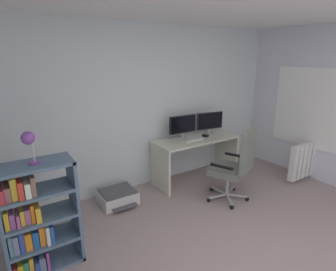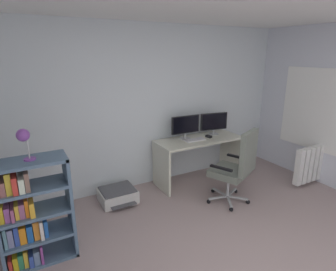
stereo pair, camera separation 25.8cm
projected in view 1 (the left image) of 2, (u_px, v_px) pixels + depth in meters
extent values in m
cube|color=silver|center=(141.00, 108.00, 4.36)|extent=(5.14, 0.10, 2.55)
cube|color=white|center=(319.00, 110.00, 4.58)|extent=(0.01, 1.54, 1.26)
cube|color=white|center=(319.00, 110.00, 4.58)|extent=(0.02, 1.62, 1.34)
cube|color=beige|center=(196.00, 139.00, 4.62)|extent=(1.45, 0.58, 0.04)
cube|color=beige|center=(160.00, 169.00, 4.36)|extent=(0.04, 0.56, 0.71)
cube|color=beige|center=(226.00, 152.00, 5.10)|extent=(0.04, 0.56, 0.71)
cylinder|color=#B2B5B7|center=(183.00, 138.00, 4.59)|extent=(0.18, 0.18, 0.01)
cylinder|color=#B2B5B7|center=(183.00, 135.00, 4.57)|extent=(0.03, 0.03, 0.10)
cube|color=black|center=(183.00, 124.00, 4.52)|extent=(0.50, 0.05, 0.29)
cube|color=black|center=(183.00, 124.00, 4.50)|extent=(0.46, 0.02, 0.26)
cylinder|color=#B2B5B7|center=(209.00, 133.00, 4.89)|extent=(0.18, 0.18, 0.01)
cylinder|color=#B2B5B7|center=(209.00, 130.00, 4.88)|extent=(0.03, 0.03, 0.09)
cube|color=black|center=(210.00, 121.00, 4.83)|extent=(0.49, 0.12, 0.29)
cube|color=black|center=(210.00, 121.00, 4.81)|extent=(0.45, 0.08, 0.27)
cube|color=silver|center=(192.00, 139.00, 4.52)|extent=(0.34, 0.14, 0.02)
cube|color=black|center=(205.00, 136.00, 4.69)|extent=(0.08, 0.11, 0.03)
cube|color=#B7BABC|center=(230.00, 190.00, 4.30)|extent=(0.29, 0.15, 0.02)
sphere|color=black|center=(234.00, 189.00, 4.43)|extent=(0.06, 0.06, 0.06)
cube|color=#B7BABC|center=(219.00, 190.00, 4.29)|extent=(0.06, 0.30, 0.02)
sphere|color=black|center=(212.00, 189.00, 4.41)|extent=(0.06, 0.06, 0.06)
cube|color=#B7BABC|center=(218.00, 196.00, 4.13)|extent=(0.30, 0.09, 0.02)
sphere|color=black|center=(209.00, 200.00, 4.09)|extent=(0.06, 0.06, 0.06)
cube|color=#B7BABC|center=(229.00, 199.00, 4.03)|extent=(0.18, 0.28, 0.02)
sphere|color=black|center=(232.00, 207.00, 3.90)|extent=(0.06, 0.06, 0.06)
cube|color=#B7BABC|center=(237.00, 195.00, 4.14)|extent=(0.22, 0.24, 0.02)
sphere|color=black|center=(247.00, 199.00, 4.11)|extent=(0.06, 0.06, 0.06)
cylinder|color=#B7BABC|center=(227.00, 184.00, 4.13)|extent=(0.04, 0.04, 0.34)
cube|color=slate|center=(228.00, 170.00, 4.07)|extent=(0.64, 0.63, 0.10)
cube|color=slate|center=(248.00, 151.00, 3.83)|extent=(0.44, 0.25, 0.60)
cube|color=black|center=(222.00, 167.00, 3.81)|extent=(0.17, 0.31, 0.03)
cube|color=black|center=(235.00, 155.00, 4.24)|extent=(0.17, 0.31, 0.03)
cube|color=slate|center=(2.00, 228.00, 2.57)|extent=(0.03, 0.36, 1.12)
cube|color=slate|center=(75.00, 207.00, 2.91)|extent=(0.03, 0.36, 1.12)
cube|color=slate|center=(33.00, 165.00, 2.59)|extent=(0.70, 0.36, 0.03)
cube|color=slate|center=(48.00, 262.00, 2.89)|extent=(0.70, 0.36, 0.03)
cube|color=slate|center=(44.00, 240.00, 2.82)|extent=(0.64, 0.36, 0.03)
cube|color=slate|center=(41.00, 216.00, 2.74)|extent=(0.64, 0.36, 0.03)
cube|color=slate|center=(37.00, 192.00, 2.66)|extent=(0.64, 0.36, 0.03)
cube|color=#BA302B|center=(15.00, 267.00, 2.72)|extent=(0.03, 0.29, 0.14)
cube|color=gold|center=(20.00, 265.00, 2.74)|extent=(0.04, 0.26, 0.15)
cube|color=#307F52|center=(25.00, 262.00, 2.76)|extent=(0.05, 0.26, 0.16)
cube|color=gold|center=(30.00, 260.00, 2.78)|extent=(0.04, 0.25, 0.18)
cube|color=#31489B|center=(36.00, 260.00, 2.81)|extent=(0.04, 0.31, 0.13)
cube|color=#677FA2|center=(41.00, 257.00, 2.84)|extent=(0.06, 0.29, 0.15)
cube|color=#8D4192|center=(46.00, 253.00, 2.85)|extent=(0.03, 0.32, 0.20)
cube|color=#6090A1|center=(10.00, 240.00, 2.62)|extent=(0.03, 0.26, 0.21)
cube|color=#767CA6|center=(15.00, 239.00, 2.65)|extent=(0.05, 0.26, 0.19)
cube|color=#3048A3|center=(21.00, 236.00, 2.69)|extent=(0.04, 0.28, 0.20)
cube|color=orange|center=(27.00, 236.00, 2.72)|extent=(0.06, 0.28, 0.18)
cube|color=#1E54A3|center=(34.00, 234.00, 2.75)|extent=(0.05, 0.28, 0.18)
cube|color=orange|center=(41.00, 231.00, 2.77)|extent=(0.05, 0.25, 0.20)
cube|color=silver|center=(45.00, 229.00, 2.80)|extent=(0.03, 0.32, 0.20)
cube|color=#245AB0|center=(50.00, 228.00, 2.83)|extent=(0.04, 0.27, 0.18)
cube|color=gold|center=(6.00, 216.00, 2.56)|extent=(0.04, 0.26, 0.17)
cube|color=#904C8D|center=(12.00, 216.00, 2.58)|extent=(0.05, 0.25, 0.15)
cube|color=#A0507C|center=(17.00, 216.00, 2.60)|extent=(0.03, 0.28, 0.13)
cube|color=gold|center=(21.00, 213.00, 2.64)|extent=(0.04, 0.26, 0.15)
cube|color=#96567D|center=(26.00, 212.00, 2.66)|extent=(0.05, 0.26, 0.15)
cube|color=orange|center=(31.00, 209.00, 2.68)|extent=(0.03, 0.27, 0.18)
cube|color=gold|center=(36.00, 209.00, 2.69)|extent=(0.05, 0.30, 0.15)
cube|color=#B8313D|center=(1.00, 192.00, 2.49)|extent=(0.04, 0.32, 0.13)
cube|color=#895755|center=(7.00, 190.00, 2.51)|extent=(0.05, 0.27, 0.14)
cube|color=gold|center=(13.00, 185.00, 2.52)|extent=(0.05, 0.25, 0.21)
cube|color=red|center=(19.00, 186.00, 2.56)|extent=(0.04, 0.32, 0.17)
cube|color=silver|center=(26.00, 185.00, 2.60)|extent=(0.05, 0.32, 0.14)
cube|color=#7E5F52|center=(31.00, 182.00, 2.61)|extent=(0.04, 0.29, 0.19)
cylinder|color=#7C409A|center=(35.00, 163.00, 2.59)|extent=(0.11, 0.11, 0.02)
cylinder|color=silver|center=(33.00, 152.00, 2.56)|extent=(0.01, 0.01, 0.20)
sphere|color=#7C409A|center=(28.00, 138.00, 2.50)|extent=(0.12, 0.12, 0.12)
cube|color=silver|center=(118.00, 197.00, 4.05)|extent=(0.51, 0.43, 0.18)
cube|color=#4C4C51|center=(117.00, 191.00, 4.02)|extent=(0.47, 0.40, 0.02)
cube|color=#4C4C51|center=(125.00, 207.00, 3.86)|extent=(0.36, 0.10, 0.01)
cube|color=white|center=(293.00, 164.00, 4.55)|extent=(0.09, 0.10, 0.60)
cube|color=white|center=(298.00, 163.00, 4.61)|extent=(0.09, 0.10, 0.60)
cube|color=white|center=(302.00, 161.00, 4.68)|extent=(0.09, 0.10, 0.60)
cube|color=white|center=(306.00, 160.00, 4.74)|extent=(0.09, 0.10, 0.60)
cube|color=white|center=(310.00, 158.00, 4.80)|extent=(0.09, 0.10, 0.60)
cube|color=white|center=(314.00, 157.00, 4.87)|extent=(0.09, 0.10, 0.60)
cube|color=white|center=(318.00, 156.00, 4.93)|extent=(0.09, 0.10, 0.60)
cube|color=white|center=(322.00, 154.00, 4.99)|extent=(0.09, 0.10, 0.60)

